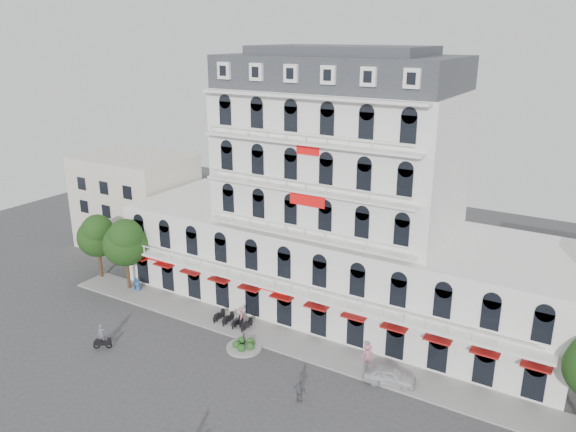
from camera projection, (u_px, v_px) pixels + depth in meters
The scene contains 15 objects.
ground at pixel (231, 394), 43.81m from camera, with size 120.00×120.00×0.00m, color #38383A.
sidewalk at pixel (290, 342), 51.10m from camera, with size 53.00×4.00×0.16m, color gray.
main_building at pixel (337, 213), 55.34m from camera, with size 45.00×15.00×25.80m.
flank_building_west at pixel (136, 201), 72.99m from camera, with size 14.00×10.00×12.00m, color beige.
traffic_island at pixel (244, 346), 50.09m from camera, with size 3.20×3.20×1.60m.
parked_scooter_row at pixel (233, 326), 54.09m from camera, with size 4.40×1.80×1.10m, color black, non-canonical shape.
tree_west_outer at pixel (97, 234), 63.05m from camera, with size 4.50×4.48×7.76m.
tree_west_inner at pixel (125, 241), 60.07m from camera, with size 4.76×4.76×8.25m.
parked_car at pixel (390, 376), 44.94m from camera, with size 1.68×4.18×1.42m, color silver.
rider_west at pixel (102, 337), 49.87m from camera, with size 1.48×1.12×2.37m.
rider_center at pixel (241, 317), 53.51m from camera, with size 1.20×1.41×2.10m.
pedestrian_left at pixel (138, 285), 60.98m from camera, with size 0.77×0.50×1.58m, color #2B4F83.
pedestrian_mid at pixel (299, 391), 42.64m from camera, with size 1.11×0.46×1.89m, color #55565D.
pedestrian_right at pixel (367, 354), 47.62m from camera, with size 1.19×0.68×1.84m, color #BC647D.
pedestrian_far at pixel (136, 285), 61.16m from camera, with size 0.55×0.36×1.51m, color navy.
Camera 1 is at (23.16, -29.58, 26.89)m, focal length 35.00 mm.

